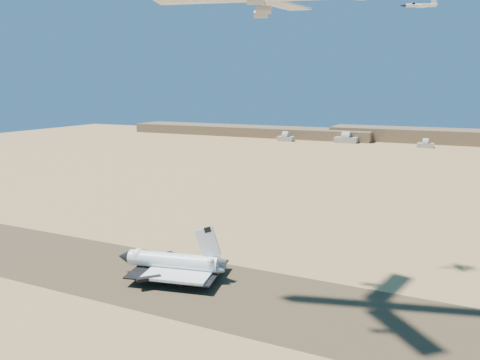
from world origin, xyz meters
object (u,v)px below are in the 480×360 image
at_px(shuttle, 172,263).
at_px(crew_a, 181,285).
at_px(crew_b, 179,283).
at_px(chase_jet_e, 420,5).
at_px(crew_c, 178,284).

xyz_separation_m(shuttle, crew_a, (7.89, -6.88, -4.82)).
height_order(shuttle, crew_a, shuttle).
height_order(shuttle, crew_b, shuttle).
bearing_deg(shuttle, crew_a, -52.73).
distance_m(shuttle, crew_a, 11.53).
relative_size(crew_a, crew_b, 1.16).
distance_m(crew_a, crew_b, 1.89).
relative_size(crew_a, chase_jet_e, 0.14).
relative_size(shuttle, crew_b, 26.89).
bearing_deg(crew_c, crew_b, -102.25).
distance_m(crew_b, crew_c, 0.74).
relative_size(crew_c, chase_jet_e, 0.13).
height_order(shuttle, chase_jet_e, chase_jet_e).
relative_size(crew_b, crew_c, 0.95).
relative_size(shuttle, crew_c, 25.53).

